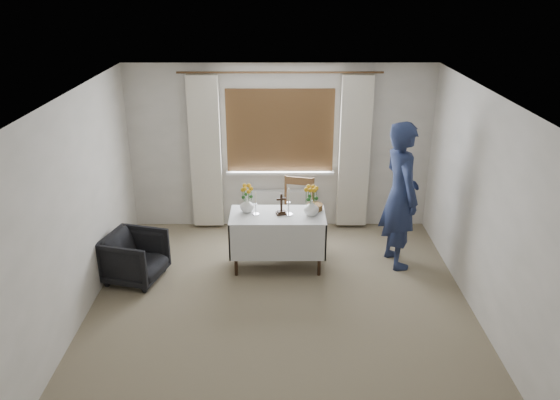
# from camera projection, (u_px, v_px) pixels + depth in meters

# --- Properties ---
(ground) EXTENTS (5.00, 5.00, 0.00)m
(ground) POSITION_uv_depth(u_px,v_px,m) (281.00, 315.00, 6.30)
(ground) COLOR gray
(ground) RESTS_ON ground
(altar_table) EXTENTS (1.24, 0.64, 0.76)m
(altar_table) POSITION_uv_depth(u_px,v_px,m) (278.00, 241.00, 7.22)
(altar_table) COLOR white
(altar_table) RESTS_ON ground
(wooden_chair) EXTENTS (0.56, 0.56, 1.01)m
(wooden_chair) POSITION_uv_depth(u_px,v_px,m) (296.00, 215.00, 7.70)
(wooden_chair) COLOR brown
(wooden_chair) RESTS_ON ground
(armchair) EXTENTS (0.85, 0.83, 0.63)m
(armchair) POSITION_uv_depth(u_px,v_px,m) (135.00, 257.00, 6.94)
(armchair) COLOR black
(armchair) RESTS_ON ground
(person) EXTENTS (0.61, 0.80, 1.97)m
(person) POSITION_uv_depth(u_px,v_px,m) (400.00, 195.00, 7.09)
(person) COLOR navy
(person) RESTS_ON ground
(radiator) EXTENTS (1.10, 0.10, 0.60)m
(radiator) POSITION_uv_depth(u_px,v_px,m) (280.00, 209.00, 8.42)
(radiator) COLOR silver
(radiator) RESTS_ON ground
(wooden_cross) EXTENTS (0.15, 0.12, 0.28)m
(wooden_cross) POSITION_uv_depth(u_px,v_px,m) (281.00, 204.00, 7.03)
(wooden_cross) COLOR black
(wooden_cross) RESTS_ON altar_table
(candlestick_left) EXTENTS (0.09, 0.09, 0.31)m
(candlestick_left) POSITION_uv_depth(u_px,v_px,m) (256.00, 203.00, 7.02)
(candlestick_left) COLOR silver
(candlestick_left) RESTS_ON altar_table
(candlestick_right) EXTENTS (0.13, 0.13, 0.37)m
(candlestick_right) POSITION_uv_depth(u_px,v_px,m) (289.00, 202.00, 7.00)
(candlestick_right) COLOR silver
(candlestick_right) RESTS_ON altar_table
(flower_vase_left) EXTENTS (0.23, 0.23, 0.19)m
(flower_vase_left) POSITION_uv_depth(u_px,v_px,m) (247.00, 205.00, 7.12)
(flower_vase_left) COLOR white
(flower_vase_left) RESTS_ON altar_table
(flower_vase_right) EXTENTS (0.23, 0.23, 0.21)m
(flower_vase_right) POSITION_uv_depth(u_px,v_px,m) (311.00, 208.00, 7.02)
(flower_vase_right) COLOR white
(flower_vase_right) RESTS_ON altar_table
(wicker_basket) EXTENTS (0.21, 0.21, 0.08)m
(wicker_basket) POSITION_uv_depth(u_px,v_px,m) (315.00, 207.00, 7.21)
(wicker_basket) COLOR brown
(wicker_basket) RESTS_ON altar_table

